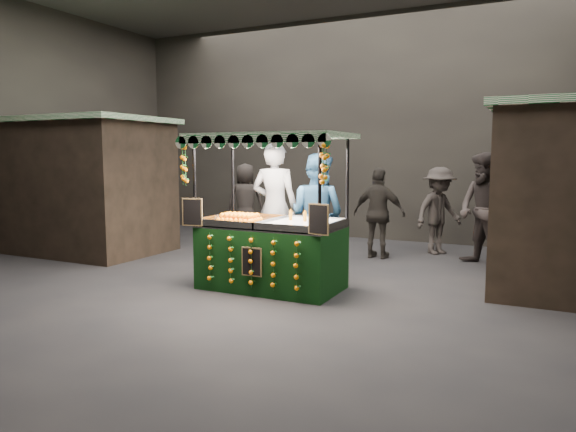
% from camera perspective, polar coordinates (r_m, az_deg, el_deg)
% --- Properties ---
extents(ground, '(12.00, 12.00, 0.00)m').
position_cam_1_polar(ground, '(7.76, -2.84, -7.54)').
color(ground, black).
rests_on(ground, ground).
extents(market_hall, '(12.10, 10.10, 5.05)m').
position_cam_1_polar(market_hall, '(7.68, -2.99, 17.76)').
color(market_hall, black).
rests_on(market_hall, ground).
extents(neighbour_stall_left, '(3.00, 2.20, 2.60)m').
position_cam_1_polar(neighbour_stall_left, '(11.08, -20.60, 3.12)').
color(neighbour_stall_left, black).
rests_on(neighbour_stall_left, ground).
extents(juice_stall, '(2.26, 1.33, 2.19)m').
position_cam_1_polar(juice_stall, '(7.47, -1.84, -2.78)').
color(juice_stall, black).
rests_on(juice_stall, ground).
extents(vendor_grey, '(0.83, 0.61, 2.10)m').
position_cam_1_polar(vendor_grey, '(8.59, -1.42, 0.93)').
color(vendor_grey, gray).
rests_on(vendor_grey, ground).
extents(vendor_blue, '(1.05, 0.89, 1.92)m').
position_cam_1_polar(vendor_blue, '(8.26, 3.13, 0.08)').
color(vendor_blue, navy).
rests_on(vendor_blue, ground).
extents(shopper_0, '(0.77, 0.58, 1.92)m').
position_cam_1_polar(shopper_0, '(12.12, -15.79, 1.89)').
color(shopper_0, black).
rests_on(shopper_0, ground).
extents(shopper_1, '(1.20, 1.17, 1.94)m').
position_cam_1_polar(shopper_1, '(9.58, 20.34, 0.64)').
color(shopper_1, '#2A2422').
rests_on(shopper_1, ground).
extents(shopper_2, '(1.00, 0.47, 1.67)m').
position_cam_1_polar(shopper_2, '(9.85, 9.75, 0.30)').
color(shopper_2, black).
rests_on(shopper_2, ground).
extents(shopper_3, '(1.13, 1.24, 1.67)m').
position_cam_1_polar(shopper_3, '(10.54, 15.91, 0.54)').
color(shopper_3, '#2D2724').
rests_on(shopper_3, ground).
extents(shopper_4, '(0.99, 0.87, 1.71)m').
position_cam_1_polar(shopper_4, '(12.08, -4.59, 1.61)').
color(shopper_4, '#2A2422').
rests_on(shopper_4, ground).
extents(shopper_5, '(0.86, 1.56, 1.61)m').
position_cam_1_polar(shopper_5, '(9.52, 27.15, -0.72)').
color(shopper_5, '#282221').
rests_on(shopper_5, ground).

